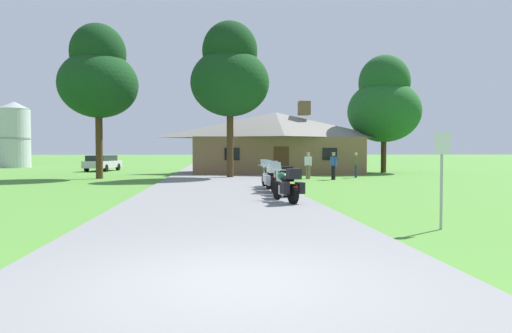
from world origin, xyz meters
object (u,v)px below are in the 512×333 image
at_px(bystander_white_shirt_beside_signpost, 308,164).
at_px(tree_right_of_lodge, 384,103).
at_px(metal_signpost_roadside, 442,168).
at_px(metal_silo_distant, 14,135).
at_px(parked_silver_suv_far_left, 103,162).
at_px(motorcycle_green_farthest_in_row, 269,176).
at_px(motorcycle_green_nearest_to_camera, 287,186).
at_px(tree_by_lodge_front, 230,74).
at_px(bystander_olive_shirt_near_lodge, 356,164).
at_px(tree_left_near, 98,76).
at_px(motorcycle_green_second_in_row, 281,181).
at_px(motorcycle_white_third_in_row, 272,178).
at_px(bystander_blue_shirt_by_tree, 333,164).

bearing_deg(bystander_white_shirt_beside_signpost, tree_right_of_lodge, -86.31).
bearing_deg(metal_signpost_roadside, tree_right_of_lodge, 71.06).
distance_m(metal_silo_distant, parked_silver_suv_far_left, 15.62).
relative_size(motorcycle_green_farthest_in_row, metal_silo_distant, 0.29).
distance_m(motorcycle_green_nearest_to_camera, tree_by_lodge_front, 16.14).
height_order(bystander_olive_shirt_near_lodge, tree_right_of_lodge, tree_right_of_lodge).
relative_size(motorcycle_green_farthest_in_row, tree_left_near, 0.21).
height_order(motorcycle_green_second_in_row, parked_silver_suv_far_left, parked_silver_suv_far_left).
distance_m(motorcycle_green_second_in_row, metal_silo_distant, 41.80).
relative_size(motorcycle_white_third_in_row, bystander_olive_shirt_near_lodge, 1.25).
relative_size(motorcycle_white_third_in_row, metal_silo_distant, 0.29).
xyz_separation_m(motorcycle_green_second_in_row, metal_silo_distant, (-24.12, 34.01, 2.97)).
bearing_deg(motorcycle_green_nearest_to_camera, metal_signpost_roadside, -75.00).
distance_m(motorcycle_green_nearest_to_camera, bystander_blue_shirt_by_tree, 13.29).
xyz_separation_m(motorcycle_green_nearest_to_camera, motorcycle_green_second_in_row, (0.15, 2.31, 0.01)).
relative_size(bystander_white_shirt_beside_signpost, tree_left_near, 0.17).
xyz_separation_m(metal_signpost_roadside, metal_silo_distant, (-26.55, 41.37, 2.24)).
xyz_separation_m(bystander_blue_shirt_by_tree, metal_silo_distant, (-28.89, 23.98, 2.64)).
bearing_deg(motorcycle_green_farthest_in_row, bystander_blue_shirt_by_tree, 46.35).
relative_size(metal_signpost_roadside, parked_silver_suv_far_left, 0.44).
bearing_deg(motorcycle_white_third_in_row, tree_by_lodge_front, 94.91).
bearing_deg(bystander_olive_shirt_near_lodge, bystander_white_shirt_beside_signpost, 122.25).
relative_size(tree_left_near, parked_silver_suv_far_left, 2.04).
distance_m(motorcycle_white_third_in_row, tree_right_of_lodge, 21.37).
bearing_deg(motorcycle_green_second_in_row, metal_signpost_roadside, -80.82).
height_order(bystander_blue_shirt_by_tree, metal_signpost_roadside, metal_signpost_roadside).
bearing_deg(motorcycle_green_farthest_in_row, motorcycle_white_third_in_row, -100.40).
relative_size(bystander_white_shirt_beside_signpost, metal_silo_distant, 0.23).
relative_size(motorcycle_green_farthest_in_row, parked_silver_suv_far_left, 0.43).
distance_m(motorcycle_green_second_in_row, motorcycle_green_farthest_in_row, 3.62).
xyz_separation_m(motorcycle_green_second_in_row, tree_by_lodge_front, (-1.48, 12.52, 6.19)).
bearing_deg(motorcycle_green_second_in_row, motorcycle_white_third_in_row, 84.54).
height_order(motorcycle_white_third_in_row, parked_silver_suv_far_left, parked_silver_suv_far_left).
xyz_separation_m(tree_by_lodge_front, metal_silo_distant, (-22.64, 21.48, -3.22)).
relative_size(bystander_white_shirt_beside_signpost, tree_right_of_lodge, 0.17).
xyz_separation_m(bystander_blue_shirt_by_tree, tree_left_near, (-14.61, 2.57, 5.62)).
height_order(motorcycle_green_second_in_row, motorcycle_green_farthest_in_row, same).
xyz_separation_m(tree_left_near, metal_silo_distant, (-14.28, 21.41, -2.98)).
bearing_deg(tree_left_near, motorcycle_green_second_in_row, -52.01).
distance_m(bystander_blue_shirt_by_tree, tree_left_near, 15.87).
distance_m(bystander_olive_shirt_near_lodge, metal_silo_distant, 38.07).
relative_size(metal_signpost_roadside, tree_right_of_lodge, 0.22).
bearing_deg(parked_silver_suv_far_left, bystander_blue_shirt_by_tree, -30.31).
height_order(tree_left_near, parked_silver_suv_far_left, tree_left_near).
relative_size(tree_left_near, tree_right_of_lodge, 1.02).
distance_m(motorcycle_green_second_in_row, tree_left_near, 17.06).
height_order(motorcycle_white_third_in_row, metal_silo_distant, metal_silo_distant).
bearing_deg(bystander_white_shirt_beside_signpost, tree_by_lodge_front, 33.42).
bearing_deg(metal_signpost_roadside, motorcycle_green_nearest_to_camera, 117.08).
bearing_deg(bystander_white_shirt_beside_signpost, parked_silver_suv_far_left, 10.10).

